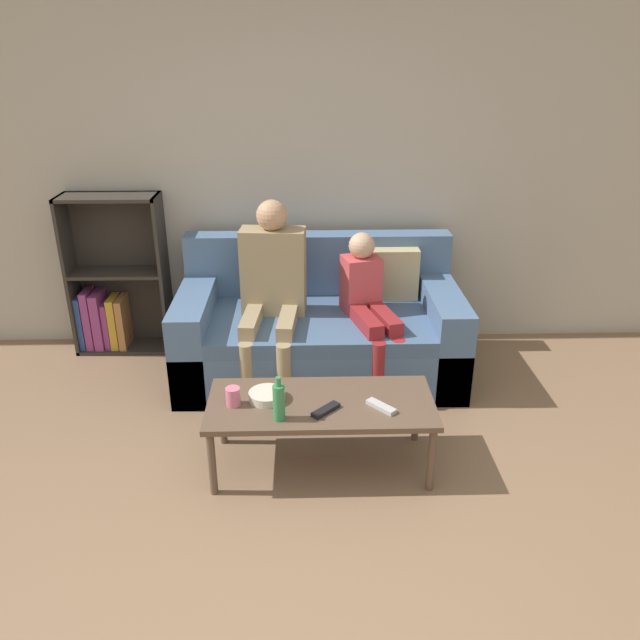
% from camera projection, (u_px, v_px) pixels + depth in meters
% --- Properties ---
extents(ground_plane, '(22.00, 22.00, 0.00)m').
position_uv_depth(ground_plane, '(299.00, 597.00, 2.58)').
color(ground_plane, '#84664C').
extents(wall_back, '(12.00, 0.06, 2.60)m').
position_uv_depth(wall_back, '(297.00, 167.00, 4.37)').
color(wall_back, '#B7B2A8').
rests_on(wall_back, ground_plane).
extents(couch, '(1.87, 0.98, 0.88)m').
position_uv_depth(couch, '(320.00, 331.00, 4.27)').
color(couch, '#4C6B93').
rests_on(couch, ground_plane).
extents(bookshelf, '(0.68, 0.28, 1.15)m').
position_uv_depth(bookshelf, '(114.00, 289.00, 4.54)').
color(bookshelf, '#332D28').
rests_on(bookshelf, ground_plane).
extents(coffee_table, '(1.18, 0.52, 0.40)m').
position_uv_depth(coffee_table, '(321.00, 408.00, 3.25)').
color(coffee_table, brown).
rests_on(coffee_table, ground_plane).
extents(person_adult, '(0.43, 0.69, 1.20)m').
position_uv_depth(person_adult, '(272.00, 281.00, 4.02)').
color(person_adult, '#9E8966').
rests_on(person_adult, ground_plane).
extents(person_child, '(0.39, 0.69, 0.98)m').
position_uv_depth(person_child, '(368.00, 303.00, 4.03)').
color(person_child, maroon).
rests_on(person_child, ground_plane).
extents(cup_near, '(0.08, 0.08, 0.10)m').
position_uv_depth(cup_near, '(233.00, 397.00, 3.18)').
color(cup_near, pink).
rests_on(cup_near, coffee_table).
extents(tv_remote_0, '(0.15, 0.16, 0.02)m').
position_uv_depth(tv_remote_0, '(381.00, 406.00, 3.17)').
color(tv_remote_0, '#B7B7BC').
rests_on(tv_remote_0, coffee_table).
extents(tv_remote_1, '(0.15, 0.15, 0.02)m').
position_uv_depth(tv_remote_1, '(326.00, 410.00, 3.14)').
color(tv_remote_1, black).
rests_on(tv_remote_1, coffee_table).
extents(snack_bowl, '(0.19, 0.19, 0.05)m').
position_uv_depth(snack_bowl, '(267.00, 396.00, 3.24)').
color(snack_bowl, beige).
rests_on(snack_bowl, coffee_table).
extents(bottle, '(0.06, 0.06, 0.24)m').
position_uv_depth(bottle, '(279.00, 402.00, 3.04)').
color(bottle, '#33844C').
rests_on(bottle, coffee_table).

